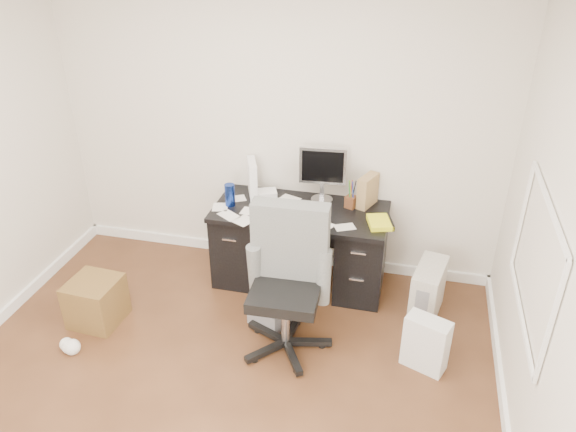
% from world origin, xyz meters
% --- Properties ---
extents(ground, '(4.00, 4.00, 0.00)m').
position_xyz_m(ground, '(0.00, 0.00, 0.00)').
color(ground, '#442715').
rests_on(ground, ground).
extents(room_shell, '(4.02, 4.02, 2.71)m').
position_xyz_m(room_shell, '(0.03, 0.03, 1.66)').
color(room_shell, silver).
rests_on(room_shell, ground).
extents(desk, '(1.50, 0.70, 0.75)m').
position_xyz_m(desk, '(0.30, 1.65, 0.40)').
color(desk, black).
rests_on(desk, ground).
extents(loose_papers, '(1.10, 0.60, 0.00)m').
position_xyz_m(loose_papers, '(0.10, 1.60, 0.75)').
color(loose_papers, white).
rests_on(loose_papers, desk).
extents(lcd_monitor, '(0.42, 0.26, 0.51)m').
position_xyz_m(lcd_monitor, '(0.45, 1.86, 1.01)').
color(lcd_monitor, '#BBBBC0').
rests_on(lcd_monitor, desk).
extents(keyboard, '(0.44, 0.18, 0.02)m').
position_xyz_m(keyboard, '(0.15, 1.59, 0.76)').
color(keyboard, black).
rests_on(keyboard, desk).
extents(computer_mouse, '(0.09, 0.09, 0.07)m').
position_xyz_m(computer_mouse, '(0.53, 1.56, 0.78)').
color(computer_mouse, '#BBBBC0').
rests_on(computer_mouse, desk).
extents(travel_mug, '(0.11, 0.11, 0.20)m').
position_xyz_m(travel_mug, '(-0.31, 1.59, 0.85)').
color(travel_mug, navy).
rests_on(travel_mug, desk).
extents(white_binder, '(0.23, 0.31, 0.33)m').
position_xyz_m(white_binder, '(-0.18, 1.83, 0.91)').
color(white_binder, white).
rests_on(white_binder, desk).
extents(magazine_file, '(0.20, 0.27, 0.28)m').
position_xyz_m(magazine_file, '(0.85, 1.87, 0.89)').
color(magazine_file, '#A27A4E').
rests_on(magazine_file, desk).
extents(pen_cup, '(0.14, 0.14, 0.26)m').
position_xyz_m(pen_cup, '(0.72, 1.80, 0.88)').
color(pen_cup, brown).
rests_on(pen_cup, desk).
extents(yellow_book, '(0.25, 0.28, 0.04)m').
position_xyz_m(yellow_book, '(0.99, 1.55, 0.77)').
color(yellow_book, yellow).
rests_on(yellow_book, desk).
extents(paper_remote, '(0.28, 0.26, 0.02)m').
position_xyz_m(paper_remote, '(0.50, 1.43, 0.76)').
color(paper_remote, white).
rests_on(paper_remote, desk).
extents(office_chair, '(0.69, 0.69, 1.17)m').
position_xyz_m(office_chair, '(0.38, 0.77, 0.59)').
color(office_chair, '#515451').
rests_on(office_chair, ground).
extents(pc_tower, '(0.30, 0.51, 0.47)m').
position_xyz_m(pc_tower, '(1.44, 1.44, 0.24)').
color(pc_tower, '#ADA89D').
rests_on(pc_tower, ground).
extents(shopping_bag, '(0.38, 0.33, 0.43)m').
position_xyz_m(shopping_bag, '(1.44, 0.80, 0.22)').
color(shopping_bag, silver).
rests_on(shopping_bag, ground).
extents(wicker_basket, '(0.41, 0.41, 0.39)m').
position_xyz_m(wicker_basket, '(-1.21, 0.71, 0.19)').
color(wicker_basket, '#513818').
rests_on(wicker_basket, ground).
extents(desk_printer, '(0.37, 0.34, 0.17)m').
position_xyz_m(desk_printer, '(0.19, 1.02, 0.09)').
color(desk_printer, slate).
rests_on(desk_printer, ground).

